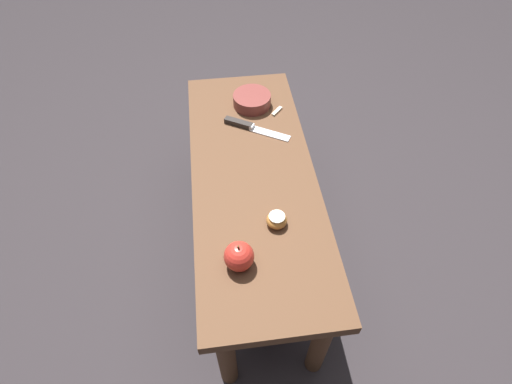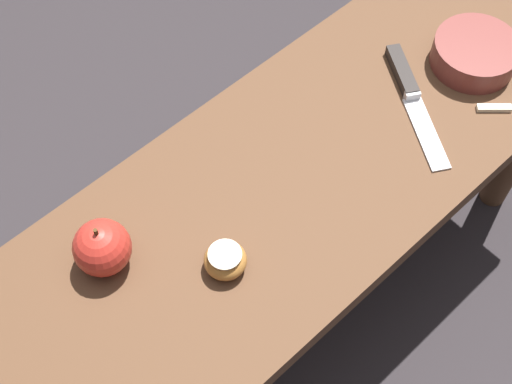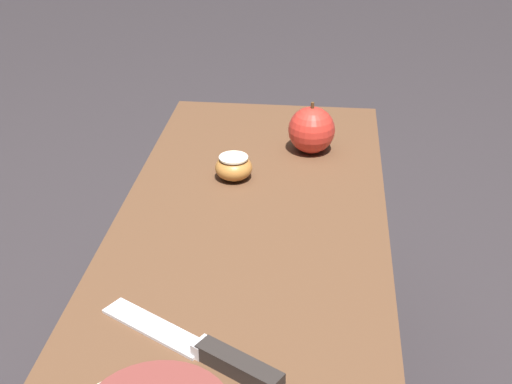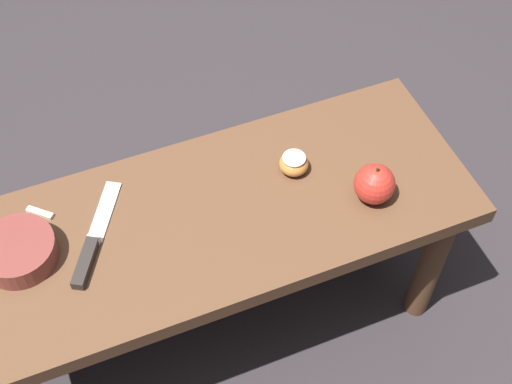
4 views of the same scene
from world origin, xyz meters
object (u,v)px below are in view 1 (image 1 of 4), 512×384
Objects in this scene: apple_whole at (239,256)px; apple_cut at (277,220)px; knife at (247,126)px; bowl at (252,100)px; wooden_bench at (253,188)px.

apple_whole reaches higher than apple_cut.
apple_cut is at bearing -54.93° from knife.
apple_cut is 0.43× the size of bowl.
apple_cut is at bearing 0.39° from bowl.
wooden_bench is at bearing -61.27° from knife.
wooden_bench is 0.24m from apple_cut.
apple_cut is at bearing 134.27° from apple_whole.
wooden_bench is at bearing -168.49° from apple_cut.
bowl reaches higher than knife.
apple_whole is 0.65× the size of bowl.
apple_whole is 0.70m from bowl.
wooden_bench is 7.59× the size of bowl.
wooden_bench is at bearing -6.27° from bowl.
apple_cut is (0.21, 0.04, 0.10)m from wooden_bench.
wooden_bench is 11.74× the size of apple_whole.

